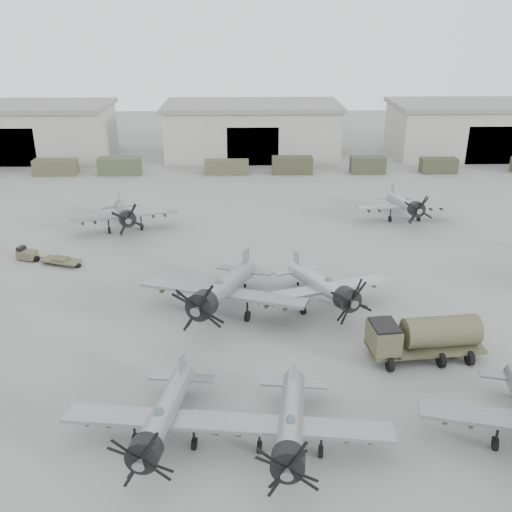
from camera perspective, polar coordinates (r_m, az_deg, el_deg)
The scene contains 18 objects.
ground at distance 40.70m, azimuth 1.00°, elevation -10.22°, with size 220.00×220.00×0.00m, color slate.
hangar_left at distance 104.22m, azimuth -22.24°, elevation 11.54°, with size 29.00×14.80×8.70m.
hangar_center at distance 97.61m, azimuth -0.39°, elevation 12.53°, with size 29.00×14.80×8.70m.
hangar_right at distance 105.26m, azimuth 21.25°, elevation 11.78°, with size 29.00×14.80×8.70m.
support_truck_1 at distance 91.04m, azimuth -19.40°, elevation 8.38°, with size 6.34×2.20×2.34m, color #45462E.
support_truck_2 at distance 88.53m, azimuth -13.46°, elevation 8.75°, with size 6.30×2.20×2.59m, color #3F462D.
support_truck_3 at distance 86.67m, azimuth -2.94°, elevation 8.88°, with size 6.57×2.20×2.09m, color #47482F.
support_truck_4 at distance 86.88m, azimuth 3.63°, elevation 9.05°, with size 6.05×2.20×2.54m, color #373825.
support_truck_5 at distance 88.57m, azimuth 11.12°, elevation 8.93°, with size 5.22×2.20×2.52m, color #363C27.
support_truck_6 at distance 91.48m, azimuth 17.78°, elevation 8.62°, with size 5.41×2.20×2.23m, color #343925.
aircraft_near_1 at distance 32.71m, azimuth -9.37°, elevation -15.70°, with size 11.23×10.11×4.46m.
aircraft_mid_1 at distance 44.62m, azimuth -3.44°, elevation -3.41°, with size 13.47×12.13×5.40m.
aircraft_mid_2 at distance 46.03m, azimuth 6.91°, elevation -3.07°, with size 11.88×10.71×4.78m.
aircraft_far_0 at distance 64.16m, azimuth -13.04°, elevation 4.14°, with size 11.71×10.55×4.68m.
aircraft_far_1 at distance 68.00m, azimuth 14.78°, elevation 4.98°, with size 11.27×10.14×4.51m.
aircraft_extra_462 at distance 31.89m, azimuth 3.48°, elevation -16.57°, with size 11.23×10.11×4.46m.
fuel_tanker at distance 41.60m, azimuth 16.48°, elevation -7.62°, with size 8.21×4.26×3.08m.
tug_trailer at distance 59.28m, azimuth -20.79°, elevation -0.09°, with size 6.76×3.45×1.35m.
Camera 1 is at (-1.44, -33.96, 22.39)m, focal length 40.00 mm.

